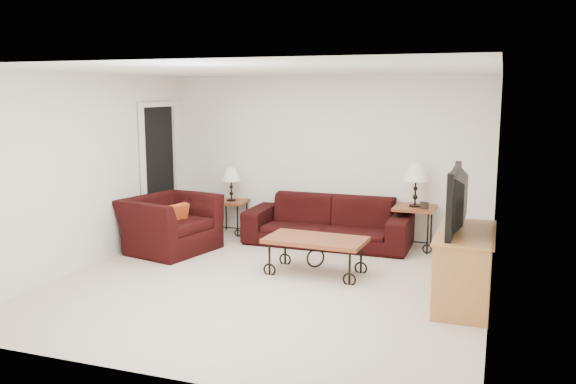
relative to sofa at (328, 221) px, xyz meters
The scene contains 20 objects.
ground 2.06m from the sofa, 94.56° to the right, with size 5.00×5.00×0.00m, color beige.
wall_back 1.03m from the sofa, 108.55° to the left, with size 5.00×0.02×2.50m, color white.
wall_front 4.61m from the sofa, 92.04° to the right, with size 5.00×0.02×2.50m, color white.
wall_left 3.46m from the sofa, 142.80° to the right, with size 0.02×5.00×2.50m, color white.
wall_right 3.22m from the sofa, 40.82° to the right, with size 0.02×5.00×2.50m, color white.
ceiling 2.95m from the sofa, 94.56° to the right, with size 5.00×5.00×0.00m, color white.
doorway 2.74m from the sofa, behind, with size 0.08×0.94×2.04m, color black.
sofa is the anchor object (origin of this frame).
side_table_left 1.67m from the sofa, behind, with size 0.49×0.49×0.54m, color brown.
side_table_right 1.26m from the sofa, ahead, with size 0.58×0.58×0.63m, color brown.
lamp_left 1.73m from the sofa, behind, with size 0.30×0.30×0.54m, color black, non-canonical shape.
lamp_right 1.39m from the sofa, ahead, with size 0.36×0.36×0.63m, color black, non-canonical shape.
photo_frame_left 1.82m from the sofa, behind, with size 0.11×0.01×0.09m, color black.
photo_frame_right 1.44m from the sofa, ahead, with size 0.13×0.02×0.10m, color black.
coffee_table 1.48m from the sofa, 80.12° to the right, with size 1.24×0.67×0.46m, color brown.
armchair 2.31m from the sofa, 151.75° to the right, with size 1.21×1.06×0.79m, color black.
throw_pillow 2.21m from the sofa, 148.76° to the right, with size 0.36×0.09×0.36m, color #B74317.
tv_stand 2.83m from the sofa, 42.99° to the right, with size 0.55×1.33×0.80m, color #BB7D45.
television 2.92m from the sofa, 43.27° to the right, with size 1.19×0.16×0.68m, color black.
backpack 0.66m from the sofa, 10.60° to the right, with size 0.37×0.28×0.48m, color black.
Camera 1 is at (2.52, -6.39, 2.27)m, focal length 37.36 mm.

